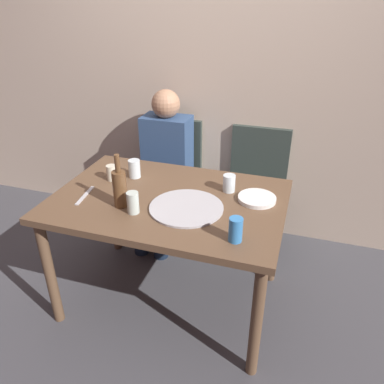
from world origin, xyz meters
TOP-DOWN VIEW (x-y plane):
  - ground_plane at (0.00, 0.00)m, footprint 8.00×8.00m
  - back_wall at (0.00, 1.04)m, footprint 6.00×0.10m
  - dining_table at (0.00, 0.00)m, footprint 1.31×0.89m
  - pizza_tray at (0.14, -0.08)m, footprint 0.40×0.40m
  - wine_bottle at (-0.21, -0.16)m, footprint 0.07×0.07m
  - tumbler_near at (-0.41, 0.11)m, footprint 0.06×0.06m
  - tumbler_far at (-0.30, 0.19)m, footprint 0.07×0.07m
  - wine_glass at (-0.12, -0.21)m, footprint 0.06×0.06m
  - short_glass at (0.31, 0.19)m, footprint 0.07×0.07m
  - soda_can at (0.45, -0.29)m, footprint 0.07×0.07m
  - plate_stack at (0.48, 0.12)m, footprint 0.21×0.21m
  - table_knife at (-0.46, -0.13)m, footprint 0.05×0.22m
  - chair_left at (-0.31, 0.85)m, footprint 0.44×0.44m
  - chair_right at (0.38, 0.85)m, footprint 0.44×0.44m
  - guest_in_sweater at (-0.31, 0.69)m, footprint 0.36×0.56m

SIDE VIEW (x-z plane):
  - ground_plane at x=0.00m, z-range 0.00..0.00m
  - chair_left at x=-0.31m, z-range 0.06..0.96m
  - chair_right at x=0.38m, z-range 0.06..0.96m
  - guest_in_sweater at x=-0.31m, z-range 0.06..1.23m
  - dining_table at x=0.00m, z-range 0.29..1.04m
  - table_knife at x=-0.46m, z-range 0.75..0.76m
  - pizza_tray at x=0.14m, z-range 0.75..0.77m
  - plate_stack at x=0.48m, z-range 0.75..0.78m
  - tumbler_near at x=-0.41m, z-range 0.75..0.85m
  - short_glass at x=0.31m, z-range 0.75..0.85m
  - tumbler_far at x=-0.30m, z-range 0.75..0.87m
  - wine_glass at x=-0.12m, z-range 0.75..0.87m
  - soda_can at x=0.45m, z-range 0.75..0.88m
  - wine_bottle at x=-0.21m, z-range 0.71..1.02m
  - back_wall at x=0.00m, z-range 0.00..2.60m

